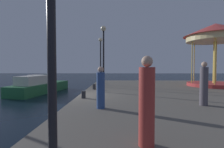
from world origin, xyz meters
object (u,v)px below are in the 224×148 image
Objects in this scene: sailboat_green at (39,86)px; bollard_north at (94,87)px; bollard_center at (83,95)px; person_by_the_water at (101,89)px; lamp_post_mid_promenade at (103,47)px; person_far_corner at (204,85)px; carousel at (215,39)px; person_near_carousel at (147,104)px; bollard_south at (98,82)px; lamp_post_far_end at (101,53)px.

bollard_north is (5.76, -3.37, 0.35)m from sailboat_green.
person_by_the_water reaches higher than bollard_center.
lamp_post_mid_promenade reaches higher than person_far_corner.
carousel is 10.45m from lamp_post_mid_promenade.
person_by_the_water is at bearing -53.86° from sailboat_green.
person_near_carousel is at bearing -57.37° from sailboat_green.
bollard_south is 0.21× the size of person_far_corner.
carousel is 13.93× the size of bollard_south.
carousel is at bearing 57.03° from person_far_corner.
person_by_the_water is (1.14, -2.23, 0.60)m from bollard_center.
lamp_post_mid_promenade is 11.21× the size of bollard_center.
person_far_corner is at bearing 7.72° from person_by_the_water.
bollard_south is at bearing 13.39° from sailboat_green.
carousel is 13.93× the size of bollard_center.
bollard_north is at bearing 99.78° from person_by_the_water.
person_by_the_water is at bearing -63.03° from bollard_center.
lamp_post_far_end is 11.20× the size of bollard_center.
lamp_post_far_end is (-0.59, 4.55, -0.00)m from lamp_post_mid_promenade.
lamp_post_mid_promenade is at bearing 140.24° from person_far_corner.
carousel is 11.49m from bollard_north.
sailboat_green is at bearing 126.14° from person_by_the_water.
person_near_carousel is (8.05, -12.57, 1.05)m from sailboat_green.
carousel is 2.87× the size of person_far_corner.
carousel reaches higher than person_near_carousel.
sailboat_green is at bearing 177.99° from lamp_post_far_end.
person_by_the_water is at bearing -83.80° from bollard_south.
person_near_carousel is at bearing -68.94° from person_by_the_water.
bollard_center is 5.92m from person_far_corner.
sailboat_green is 11.54m from person_by_the_water.
bollard_south is at bearing 103.30° from lamp_post_far_end.
lamp_post_mid_promenade is 2.31× the size of person_far_corner.
carousel is at bearing -3.53° from sailboat_green.
sailboat_green is 1.68× the size of lamp_post_mid_promenade.
sailboat_green is 14.29m from person_far_corner.
person_by_the_water is (1.02, -5.92, 0.60)m from bollard_north.
lamp_post_mid_promenade is 11.21× the size of bollard_north.
carousel is 1.24× the size of lamp_post_mid_promenade.
person_by_the_water is at bearing -172.28° from person_far_corner.
sailboat_green is 18.80× the size of bollard_north.
person_by_the_water is (0.20, -4.53, -2.25)m from lamp_post_mid_promenade.
person_near_carousel is (1.46, -7.81, -2.14)m from lamp_post_mid_promenade.
sailboat_green is 18.80× the size of bollard_center.
lamp_post_far_end is 4.26m from bollard_north.
bollard_south is (-0.13, 4.71, 0.00)m from bollard_north.
lamp_post_far_end reaches higher than person_by_the_water.
carousel is 1.24× the size of lamp_post_far_end.
bollard_north is 4.71m from bollard_south.
person_near_carousel is (-3.25, -3.89, -0.00)m from person_far_corner.
sailboat_green reaches higher than bollard_north.
carousel is at bearing -12.42° from bollard_south.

